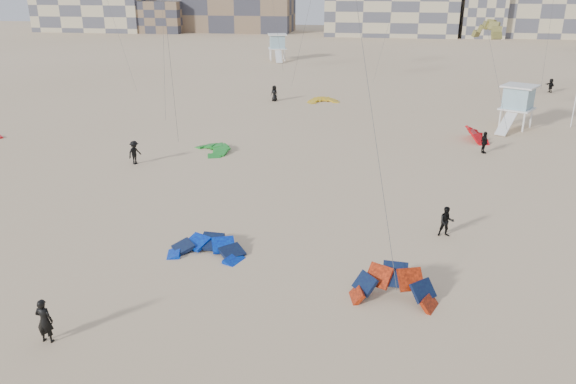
% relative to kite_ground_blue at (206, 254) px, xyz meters
% --- Properties ---
extents(ground, '(320.00, 320.00, 0.00)m').
position_rel_kite_ground_blue_xyz_m(ground, '(-0.09, -4.80, 0.00)').
color(ground, beige).
rests_on(ground, ground).
extents(kite_ground_blue, '(4.26, 4.48, 2.45)m').
position_rel_kite_ground_blue_xyz_m(kite_ground_blue, '(0.00, 0.00, 0.00)').
color(kite_ground_blue, blue).
rests_on(kite_ground_blue, ground).
extents(kite_ground_orange, '(4.09, 4.06, 3.85)m').
position_rel_kite_ground_blue_xyz_m(kite_ground_orange, '(9.66, -2.98, 0.00)').
color(kite_ground_orange, red).
rests_on(kite_ground_orange, ground).
extents(kite_ground_green, '(5.27, 5.21, 1.49)m').
position_rel_kite_ground_blue_xyz_m(kite_ground_green, '(-5.09, 18.24, 0.00)').
color(kite_ground_green, green).
rests_on(kite_ground_green, ground).
extents(kite_ground_red_far, '(3.65, 3.54, 3.41)m').
position_rel_kite_ground_blue_xyz_m(kite_ground_red_far, '(17.35, 25.44, 0.00)').
color(kite_ground_red_far, red).
rests_on(kite_ground_red_far, ground).
extents(kite_ground_yellow, '(4.38, 4.51, 1.44)m').
position_rel_kite_ground_blue_xyz_m(kite_ground_yellow, '(1.99, 39.71, 0.00)').
color(kite_ground_yellow, gold).
rests_on(kite_ground_yellow, ground).
extents(kitesurfer_main, '(0.71, 0.47, 1.92)m').
position_rel_kite_ground_blue_xyz_m(kitesurfer_main, '(-4.00, -8.34, 0.96)').
color(kitesurfer_main, black).
rests_on(kitesurfer_main, ground).
extents(kitesurfer_b, '(0.94, 0.78, 1.75)m').
position_rel_kite_ground_blue_xyz_m(kitesurfer_b, '(12.63, 4.36, 0.88)').
color(kitesurfer_b, black).
rests_on(kitesurfer_b, ground).
extents(kitesurfer_c, '(1.10, 1.37, 1.86)m').
position_rel_kite_ground_blue_xyz_m(kitesurfer_c, '(-10.03, 13.92, 0.93)').
color(kitesurfer_c, black).
rests_on(kitesurfer_c, ground).
extents(kitesurfer_d, '(0.73, 1.15, 1.83)m').
position_rel_kite_ground_blue_xyz_m(kitesurfer_d, '(17.27, 21.39, 0.91)').
color(kitesurfer_d, black).
rests_on(kitesurfer_d, ground).
extents(kitesurfer_e, '(1.05, 0.88, 1.84)m').
position_rel_kite_ground_blue_xyz_m(kitesurfer_e, '(-3.79, 39.36, 0.92)').
color(kitesurfer_e, black).
rests_on(kitesurfer_e, ground).
extents(kitesurfer_f, '(1.04, 1.72, 1.77)m').
position_rel_kite_ground_blue_xyz_m(kitesurfer_f, '(29.78, 50.26, 0.89)').
color(kitesurfer_f, black).
rests_on(kitesurfer_f, ground).
extents(kite_fly_olive, '(4.26, 5.40, 9.44)m').
position_rel_kite_ground_blue_xyz_m(kite_fly_olive, '(17.69, 28.72, 9.19)').
color(kite_fly_olive, olive).
rests_on(kite_fly_olive, ground).
extents(lifeguard_tower_near, '(3.99, 6.22, 4.14)m').
position_rel_kite_ground_blue_xyz_m(lifeguard_tower_near, '(21.59, 30.62, 2.05)').
color(lifeguard_tower_near, white).
rests_on(lifeguard_tower_near, ground).
extents(lifeguard_tower_far, '(3.88, 6.54, 4.49)m').
position_rel_kite_ground_blue_xyz_m(lifeguard_tower_far, '(-9.84, 74.20, 2.23)').
color(lifeguard_tower_far, white).
rests_on(lifeguard_tower_far, ground).
extents(condo_west_a, '(30.00, 15.00, 14.00)m').
position_rel_kite_ground_blue_xyz_m(condo_west_a, '(-70.09, 125.20, 7.00)').
color(condo_west_a, '#C0B18D').
rests_on(condo_west_a, ground).
extents(condo_mid, '(32.00, 16.00, 12.00)m').
position_rel_kite_ground_blue_xyz_m(condo_mid, '(9.91, 125.20, 6.00)').
color(condo_mid, '#C0B18D').
rests_on(condo_mid, ground).
extents(condo_east, '(26.00, 14.00, 16.00)m').
position_rel_kite_ground_blue_xyz_m(condo_east, '(49.91, 127.20, 8.00)').
color(condo_east, '#C0B18D').
rests_on(condo_east, ground).
extents(condo_fill_left, '(12.00, 10.00, 8.00)m').
position_rel_kite_ground_blue_xyz_m(condo_fill_left, '(-50.09, 123.20, 4.00)').
color(condo_fill_left, brown).
rests_on(condo_fill_left, ground).
extents(condo_fill_right, '(10.00, 10.00, 10.00)m').
position_rel_kite_ground_blue_xyz_m(condo_fill_right, '(31.91, 123.20, 5.00)').
color(condo_fill_right, '#C0B18D').
rests_on(condo_fill_right, ground).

